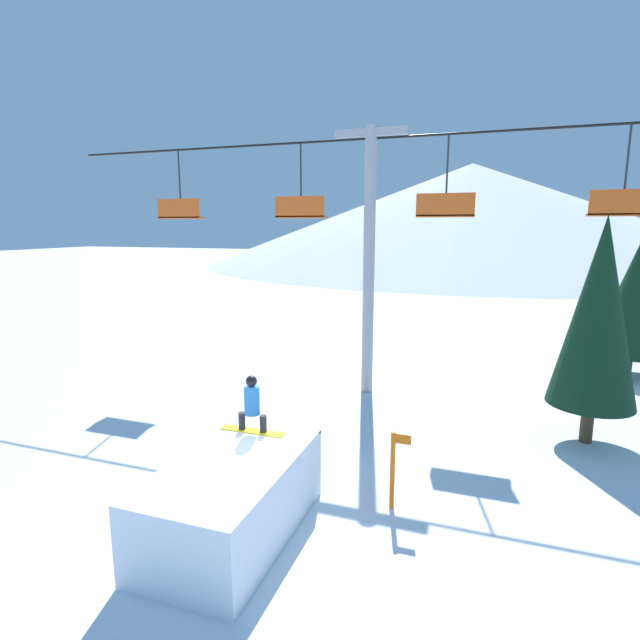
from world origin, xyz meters
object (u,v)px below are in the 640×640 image
at_px(snow_ramp, 233,498).
at_px(trail_marker, 393,468).
at_px(snowboarder, 252,405).
at_px(pine_tree_near, 598,312).

relative_size(snow_ramp, trail_marker, 2.35).
bearing_deg(snowboarder, snow_ramp, -79.24).
relative_size(snowboarder, pine_tree_near, 0.24).
bearing_deg(trail_marker, snowboarder, -169.85).
xyz_separation_m(snowboarder, pine_tree_near, (7.25, 5.49, 1.49)).
xyz_separation_m(snow_ramp, pine_tree_near, (6.99, 6.87, 2.83)).
bearing_deg(pine_tree_near, snow_ramp, -135.51).
height_order(snow_ramp, pine_tree_near, pine_tree_near).
bearing_deg(snow_ramp, pine_tree_near, 44.49).
relative_size(snow_ramp, pine_tree_near, 0.64).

